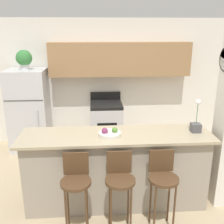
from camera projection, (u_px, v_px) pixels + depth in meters
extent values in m
plane|color=tan|center=(116.00, 202.00, 3.70)|extent=(14.00, 14.00, 0.00)
cube|color=white|center=(107.00, 82.00, 5.52)|extent=(5.60, 0.06, 2.55)
cube|color=#9E754C|center=(120.00, 59.00, 5.20)|extent=(2.80, 0.32, 0.66)
cube|color=silver|center=(105.00, 65.00, 5.24)|extent=(0.64, 0.28, 0.12)
cube|color=gray|center=(116.00, 171.00, 3.55)|extent=(2.38, 0.54, 0.99)
cube|color=tan|center=(116.00, 136.00, 3.39)|extent=(2.50, 0.66, 0.04)
cube|color=silver|center=(30.00, 122.00, 5.25)|extent=(0.74, 0.68, 1.09)
cube|color=silver|center=(26.00, 83.00, 5.01)|extent=(0.74, 0.68, 0.51)
cube|color=#333333|center=(23.00, 101.00, 4.76)|extent=(0.70, 0.01, 0.01)
cylinder|color=#B2B2B7|center=(39.00, 126.00, 4.91)|extent=(0.02, 0.02, 0.60)
cube|color=silver|center=(106.00, 126.00, 5.41)|extent=(0.63, 0.65, 0.85)
cube|color=black|center=(106.00, 105.00, 5.27)|extent=(0.63, 0.65, 0.06)
cube|color=black|center=(105.00, 96.00, 5.53)|extent=(0.63, 0.04, 0.16)
cube|color=black|center=(107.00, 130.00, 5.08)|extent=(0.38, 0.01, 0.27)
cylinder|color=#4C331E|center=(76.00, 182.00, 2.94)|extent=(0.35, 0.35, 0.03)
cube|color=#4C331E|center=(76.00, 164.00, 3.04)|extent=(0.30, 0.02, 0.28)
cylinder|color=#4C331E|center=(66.00, 216.00, 2.93)|extent=(0.02, 0.02, 0.66)
cylinder|color=#4C331E|center=(86.00, 215.00, 2.95)|extent=(0.02, 0.02, 0.66)
cylinder|color=#4C331E|center=(68.00, 203.00, 3.15)|extent=(0.02, 0.02, 0.66)
cylinder|color=#4C331E|center=(87.00, 202.00, 3.16)|extent=(0.02, 0.02, 0.66)
cylinder|color=#4C331E|center=(120.00, 181.00, 2.98)|extent=(0.35, 0.35, 0.03)
cube|color=#4C331E|center=(119.00, 162.00, 3.07)|extent=(0.30, 0.02, 0.28)
cylinder|color=#4C331E|center=(111.00, 214.00, 2.97)|extent=(0.02, 0.02, 0.66)
cylinder|color=#4C331E|center=(131.00, 213.00, 2.98)|extent=(0.02, 0.02, 0.66)
cylinder|color=#4C331E|center=(110.00, 201.00, 3.18)|extent=(0.02, 0.02, 0.66)
cylinder|color=#4C331E|center=(128.00, 200.00, 3.20)|extent=(0.02, 0.02, 0.66)
cylinder|color=#4C331E|center=(164.00, 179.00, 3.01)|extent=(0.35, 0.35, 0.03)
cube|color=#4C331E|center=(161.00, 161.00, 3.11)|extent=(0.30, 0.02, 0.28)
cylinder|color=#4C331E|center=(155.00, 211.00, 3.00)|extent=(0.02, 0.02, 0.66)
cylinder|color=#4C331E|center=(174.00, 211.00, 3.02)|extent=(0.02, 0.02, 0.66)
cylinder|color=#4C331E|center=(151.00, 199.00, 3.22)|extent=(0.02, 0.02, 0.66)
cylinder|color=#4C331E|center=(169.00, 198.00, 3.23)|extent=(0.02, 0.02, 0.66)
cylinder|color=silver|center=(25.00, 67.00, 4.91)|extent=(0.16, 0.16, 0.11)
sphere|color=#387F3D|center=(24.00, 58.00, 4.87)|extent=(0.30, 0.30, 0.30)
cube|color=#4C4C51|center=(196.00, 128.00, 3.45)|extent=(0.12, 0.12, 0.12)
cylinder|color=#386633|center=(197.00, 114.00, 3.40)|extent=(0.01, 0.01, 0.27)
sphere|color=white|center=(198.00, 102.00, 3.35)|extent=(0.07, 0.07, 0.07)
cylinder|color=silver|center=(110.00, 134.00, 3.33)|extent=(0.29, 0.29, 0.05)
sphere|color=#4C7F2D|center=(115.00, 130.00, 3.32)|extent=(0.08, 0.08, 0.08)
sphere|color=#7A2D56|center=(105.00, 131.00, 3.30)|extent=(0.08, 0.08, 0.08)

